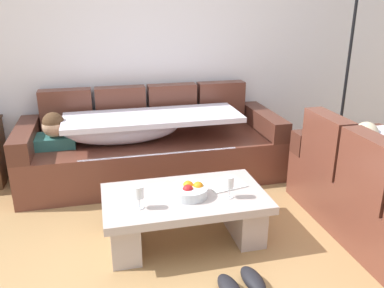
# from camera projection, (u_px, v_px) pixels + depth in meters

# --- Properties ---
(ground_plane) EXTENTS (14.00, 14.00, 0.00)m
(ground_plane) POSITION_uv_depth(u_px,v_px,m) (193.00, 272.00, 2.71)
(ground_plane) COLOR #AA8150
(back_wall) EXTENTS (9.00, 0.10, 2.70)m
(back_wall) POSITION_uv_depth(u_px,v_px,m) (145.00, 38.00, 4.21)
(back_wall) COLOR white
(back_wall) RESTS_ON ground_plane
(couch_along_wall) EXTENTS (2.56, 0.92, 0.88)m
(couch_along_wall) POSITION_uv_depth(u_px,v_px,m) (148.00, 147.00, 4.06)
(couch_along_wall) COLOR brown
(couch_along_wall) RESTS_ON ground_plane
(coffee_table) EXTENTS (1.20, 0.68, 0.38)m
(coffee_table) POSITION_uv_depth(u_px,v_px,m) (185.00, 212.00, 3.00)
(coffee_table) COLOR #BAACA7
(coffee_table) RESTS_ON ground_plane
(fruit_bowl) EXTENTS (0.28, 0.28, 0.10)m
(fruit_bowl) POSITION_uv_depth(u_px,v_px,m) (190.00, 191.00, 2.93)
(fruit_bowl) COLOR silver
(fruit_bowl) RESTS_ON coffee_table
(wine_glass_near_left) EXTENTS (0.07, 0.07, 0.17)m
(wine_glass_near_left) POSITION_uv_depth(u_px,v_px,m) (139.00, 193.00, 2.73)
(wine_glass_near_left) COLOR silver
(wine_glass_near_left) RESTS_ON coffee_table
(wine_glass_near_right) EXTENTS (0.07, 0.07, 0.17)m
(wine_glass_near_right) POSITION_uv_depth(u_px,v_px,m) (229.00, 183.00, 2.87)
(wine_glass_near_right) COLOR silver
(wine_glass_near_right) RESTS_ON coffee_table
(open_magazine) EXTENTS (0.32, 0.27, 0.01)m
(open_magazine) POSITION_uv_depth(u_px,v_px,m) (226.00, 184.00, 3.11)
(open_magazine) COLOR white
(open_magazine) RESTS_ON coffee_table
(floor_lamp) EXTENTS (0.33, 0.31, 1.95)m
(floor_lamp) POSITION_uv_depth(u_px,v_px,m) (347.00, 62.00, 4.19)
(floor_lamp) COLOR black
(floor_lamp) RESTS_ON ground_plane
(pair_of_shoes) EXTENTS (0.32, 0.32, 0.09)m
(pair_of_shoes) POSITION_uv_depth(u_px,v_px,m) (242.00, 284.00, 2.53)
(pair_of_shoes) COLOR black
(pair_of_shoes) RESTS_ON ground_plane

